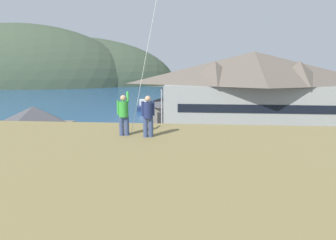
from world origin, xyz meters
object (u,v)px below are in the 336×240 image
(harbor_lodge, at_px, (253,88))
(person_companion, at_px, (148,115))
(parked_car_front_row_end, at_px, (150,145))
(storage_shed_near_lot, at_px, (36,132))
(parked_car_front_row_red, at_px, (134,166))
(parked_car_front_row_silver, at_px, (57,170))
(parking_light_pole, at_px, (162,113))
(parked_car_corner_spot, at_px, (271,175))
(storage_shed_waterside, at_px, (164,109))
(wharf_dock, at_px, (157,110))
(parked_car_mid_row_center, at_px, (327,154))
(moored_boat_wharfside, at_px, (143,106))
(person_kite_flyer, at_px, (124,114))

(harbor_lodge, bearing_deg, person_companion, -110.65)
(harbor_lodge, xyz_separation_m, parked_car_front_row_end, (-13.20, -14.41, -4.84))
(storage_shed_near_lot, distance_m, parked_car_front_row_red, 11.09)
(parked_car_front_row_silver, xyz_separation_m, parking_light_pole, (7.09, 10.62, 2.75))
(storage_shed_near_lot, height_order, person_companion, person_companion)
(parked_car_front_row_silver, distance_m, parked_car_corner_spot, 16.28)
(storage_shed_waterside, bearing_deg, parked_car_corner_spot, -66.49)
(wharf_dock, height_order, parked_car_mid_row_center, parked_car_mid_row_center)
(storage_shed_waterside, xyz_separation_m, moored_boat_wharfside, (-5.67, 12.71, -1.43))
(person_kite_flyer, bearing_deg, parked_car_front_row_end, 94.30)
(person_kite_flyer, bearing_deg, person_companion, -10.14)
(parked_car_front_row_silver, xyz_separation_m, parked_car_mid_row_center, (22.98, 5.73, 0.00))
(moored_boat_wharfside, bearing_deg, parked_car_mid_row_center, -53.63)
(storage_shed_near_lot, bearing_deg, parked_car_corner_spot, -12.56)
(wharf_dock, bearing_deg, parking_light_pole, -81.76)
(parked_car_front_row_end, height_order, person_kite_flyer, person_kite_flyer)
(storage_shed_waterside, bearing_deg, parked_car_front_row_end, -89.34)
(parked_car_front_row_end, relative_size, parked_car_mid_row_center, 0.98)
(storage_shed_near_lot, height_order, parked_car_mid_row_center, storage_shed_near_lot)
(parked_car_front_row_silver, bearing_deg, storage_shed_near_lot, 132.89)
(parking_light_pole, bearing_deg, wharf_dock, 98.24)
(storage_shed_near_lot, bearing_deg, parking_light_pole, 26.31)
(parked_car_front_row_end, relative_size, parked_car_front_row_red, 1.00)
(parking_light_pole, bearing_deg, storage_shed_near_lot, -153.69)
(parked_car_front_row_end, bearing_deg, parked_car_mid_row_center, -4.15)
(storage_shed_near_lot, relative_size, parked_car_mid_row_center, 1.44)
(parked_car_mid_row_center, distance_m, person_companion, 20.78)
(storage_shed_waterside, xyz_separation_m, parked_car_front_row_end, (0.19, -16.72, -1.09))
(storage_shed_waterside, xyz_separation_m, parking_light_pole, (1.00, -13.04, 1.66))
(harbor_lodge, height_order, wharf_dock, harbor_lodge)
(storage_shed_waterside, xyz_separation_m, person_companion, (2.37, -31.57, 4.81))
(harbor_lodge, relative_size, person_kite_flyer, 14.59)
(person_kite_flyer, height_order, person_companion, person_kite_flyer)
(parked_car_corner_spot, bearing_deg, parked_car_front_row_red, 174.93)
(storage_shed_near_lot, relative_size, wharf_dock, 0.52)
(storage_shed_near_lot, xyz_separation_m, person_companion, (12.99, -12.78, 4.21))
(parked_car_front_row_end, bearing_deg, parked_car_front_row_silver, -132.11)
(parking_light_pole, bearing_deg, parked_car_corner_spot, -48.50)
(parked_car_mid_row_center, bearing_deg, harbor_lodge, 102.62)
(wharf_dock, xyz_separation_m, parked_car_front_row_red, (2.03, -32.50, 0.71))
(parked_car_front_row_red, bearing_deg, parked_car_front_row_end, 85.13)
(wharf_dock, bearing_deg, storage_shed_near_lot, -106.05)
(parked_car_front_row_red, xyz_separation_m, person_kite_flyer, (1.59, -8.88, 5.91))
(parked_car_corner_spot, relative_size, parked_car_mid_row_center, 0.98)
(wharf_dock, distance_m, person_companion, 42.36)
(parking_light_pole, bearing_deg, parked_car_front_row_red, -97.86)
(parked_car_mid_row_center, bearing_deg, person_kite_flyer, -139.24)
(moored_boat_wharfside, relative_size, parking_light_pole, 1.02)
(wharf_dock, relative_size, parked_car_front_row_red, 2.78)
(storage_shed_waterside, relative_size, parked_car_corner_spot, 1.45)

